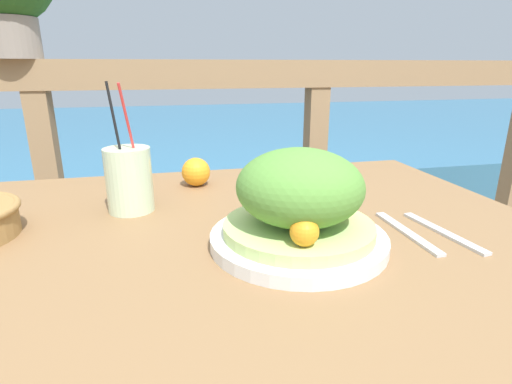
# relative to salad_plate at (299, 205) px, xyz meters

# --- Properties ---
(patio_table) EXTENTS (1.17, 0.85, 0.78)m
(patio_table) POSITION_rel_salad_plate_xyz_m (-0.11, 0.08, -0.17)
(patio_table) COLOR olive
(patio_table) RESTS_ON ground_plane
(railing_fence) EXTENTS (2.80, 0.08, 1.06)m
(railing_fence) POSITION_rel_salad_plate_xyz_m (-0.11, 0.82, -0.08)
(railing_fence) COLOR #937551
(railing_fence) RESTS_ON ground_plane
(sea_backdrop) EXTENTS (12.00, 4.00, 0.51)m
(sea_backdrop) POSITION_rel_salad_plate_xyz_m (-0.11, 3.32, -0.59)
(sea_backdrop) COLOR teal
(sea_backdrop) RESTS_ON ground_plane
(salad_plate) EXTENTS (0.28, 0.28, 0.15)m
(salad_plate) POSITION_rel_salad_plate_xyz_m (0.00, 0.00, 0.00)
(salad_plate) COLOR silver
(salad_plate) RESTS_ON patio_table
(drink_glass) EXTENTS (0.09, 0.09, 0.24)m
(drink_glass) POSITION_rel_salad_plate_xyz_m (-0.27, 0.22, -0.00)
(drink_glass) COLOR beige
(drink_glass) RESTS_ON patio_table
(fork) EXTENTS (0.02, 0.18, 0.00)m
(fork) POSITION_rel_salad_plate_xyz_m (0.19, 0.00, -0.06)
(fork) COLOR silver
(fork) RESTS_ON patio_table
(knife) EXTENTS (0.04, 0.18, 0.00)m
(knife) POSITION_rel_salad_plate_xyz_m (0.25, -0.01, -0.06)
(knife) COLOR silver
(knife) RESTS_ON patio_table
(orange_near_basket) EXTENTS (0.07, 0.07, 0.07)m
(orange_near_basket) POSITION_rel_salad_plate_xyz_m (-0.13, 0.37, -0.03)
(orange_near_basket) COLOR orange
(orange_near_basket) RESTS_ON patio_table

